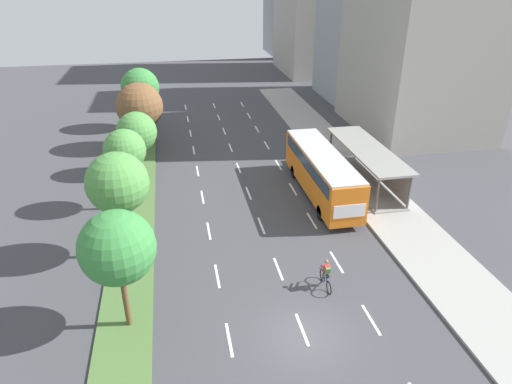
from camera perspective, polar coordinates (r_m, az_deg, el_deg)
name	(u,v)px	position (r m, az deg, el deg)	size (l,w,h in m)	color
ground_plane	(305,336)	(22.25, 6.19, -17.66)	(140.00, 140.00, 0.00)	#424247
median_strip	(139,175)	(38.46, -14.53, 2.11)	(2.60, 52.00, 0.12)	#4C7038
sidewalk_right	(341,159)	(40.97, 10.71, 4.08)	(4.50, 52.00, 0.15)	#9E9E99
lane_divider_left	(200,183)	(36.19, -7.09, 1.10)	(0.14, 46.14, 0.01)	white
lane_divider_center	(243,180)	(36.52, -1.62, 1.56)	(0.14, 46.14, 0.01)	white
lane_divider_right	(285,176)	(37.18, 3.71, 1.99)	(0.14, 46.14, 0.01)	white
bus_shelter	(369,162)	(36.20, 14.11, 3.72)	(2.90, 10.51, 2.86)	gray
bus	(322,170)	(33.56, 8.29, 2.79)	(2.54, 11.29, 3.37)	orange
cyclist	(326,275)	(24.65, 8.83, -10.32)	(0.46, 1.82, 1.71)	black
median_tree_nearest	(117,248)	(20.80, -17.10, -6.78)	(3.41, 3.41, 6.04)	brown
median_tree_second	(117,183)	(25.94, -17.09, 1.06)	(3.48, 3.48, 6.43)	brown
median_tree_third	(125,150)	(31.61, -16.23, 5.07)	(2.83, 2.83, 5.75)	brown
median_tree_fourth	(137,132)	(37.48, -14.83, 7.32)	(3.21, 3.21, 5.13)	brown
median_tree_fifth	(139,106)	(43.10, -14.49, 10.42)	(4.25, 4.25, 6.05)	brown
median_tree_farthest	(140,87)	(48.85, -14.42, 12.65)	(3.89, 3.89, 6.17)	brown
building_near_right	(423,37)	(49.22, 20.30, 17.92)	(11.32, 14.57, 18.63)	#A39E93
building_mid_right	(375,4)	(61.18, 14.75, 21.93)	(11.44, 10.26, 22.56)	#8E939E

